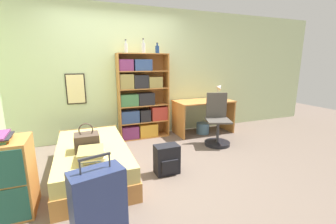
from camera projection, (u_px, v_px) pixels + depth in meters
ground_plane at (138, 166)px, 3.38m from camera, size 14.00×14.00×0.00m
wall_back at (117, 74)px, 4.43m from camera, size 10.00×0.09×2.60m
bed at (93, 159)px, 3.13m from camera, size 0.92×1.81×0.42m
handbag at (87, 142)px, 2.87m from camera, size 0.30×0.25×0.36m
book_stack_on_bed at (92, 155)px, 2.58m from camera, size 0.32×0.39×0.13m
suitcase at (99, 206)px, 1.90m from camera, size 0.48×0.34×0.80m
bookcase at (141, 100)px, 4.50m from camera, size 1.00×0.31×1.70m
bottle_green at (126, 48)px, 4.21m from camera, size 0.07×0.07×0.25m
bottle_brown at (143, 48)px, 4.27m from camera, size 0.07×0.07×0.27m
bottle_clear at (157, 49)px, 4.38m from camera, size 0.08×0.08×0.20m
desk at (203, 110)px, 4.90m from camera, size 1.24×0.66×0.72m
desk_lamp at (219, 89)px, 4.94m from camera, size 0.21×0.16×0.37m
desk_chair at (217, 128)px, 4.23m from camera, size 0.55×0.55×0.96m
backpack at (167, 160)px, 3.13m from camera, size 0.33×0.24×0.41m
waste_bin at (203, 128)px, 4.91m from camera, size 0.28×0.28×0.23m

